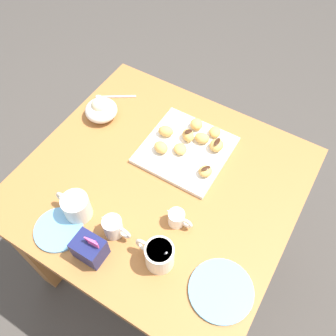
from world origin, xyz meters
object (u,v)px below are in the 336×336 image
object	(u,v)px
saucer_sky_left	(59,230)
beignet_1	(189,136)
beignet_6	(161,147)
beignet_8	(217,145)
dining_table	(160,200)
beignet_3	(215,132)
coffee_mug_cream_left	(159,255)
coffee_mug_cream_right	(76,206)
ice_cream_bowl	(101,109)
beignet_7	(166,131)
cream_pitcher_white	(113,227)
chocolate_sauce_pitcher	(177,218)
sugar_caddy	(90,249)
saucer_sky_right	(221,291)
beignet_0	(198,125)
pastry_plate_square	(186,150)
beignet_4	(205,171)
beignet_5	(180,149)
beignet_2	(202,138)

from	to	relation	value
saucer_sky_left	beignet_1	xyz separation A→B (m)	(-0.18, -0.52, 0.03)
beignet_6	beignet_8	distance (m)	0.20
dining_table	beignet_8	world-z (taller)	beignet_8
beignet_3	coffee_mug_cream_left	bearing A→B (deg)	98.49
coffee_mug_cream_right	ice_cream_bowl	world-z (taller)	ice_cream_bowl
beignet_3	beignet_7	world-z (taller)	beignet_7
cream_pitcher_white	chocolate_sauce_pitcher	world-z (taller)	cream_pitcher_white
dining_table	sugar_caddy	bearing A→B (deg)	83.95
saucer_sky_right	beignet_0	xyz separation A→B (m)	(0.34, -0.48, 0.03)
dining_table	beignet_3	world-z (taller)	beignet_3
pastry_plate_square	beignet_4	distance (m)	0.13
coffee_mug_cream_right	sugar_caddy	distance (m)	0.15
coffee_mug_cream_left	beignet_5	size ratio (longest dim) A/B	2.85
dining_table	beignet_6	distance (m)	0.21
beignet_5	beignet_7	xyz separation A→B (m)	(0.08, -0.04, 0.00)
saucer_sky_right	beignet_2	xyz separation A→B (m)	(0.30, -0.44, 0.03)
cream_pitcher_white	beignet_3	size ratio (longest dim) A/B	2.17
ice_cream_bowl	beignet_6	world-z (taller)	ice_cream_bowl
beignet_2	beignet_6	world-z (taller)	beignet_6
beignet_2	beignet_8	xyz separation A→B (m)	(-0.06, 0.00, 0.00)
dining_table	pastry_plate_square	bearing A→B (deg)	-95.89
sugar_caddy	beignet_4	size ratio (longest dim) A/B	2.20
beignet_6	beignet_5	bearing A→B (deg)	-152.11
beignet_8	beignet_1	bearing A→B (deg)	6.92
chocolate_sauce_pitcher	beignet_3	size ratio (longest dim) A/B	1.91
coffee_mug_cream_right	beignet_8	world-z (taller)	coffee_mug_cream_right
ice_cream_bowl	beignet_1	bearing A→B (deg)	-169.79
saucer_sky_right	beignet_8	distance (m)	0.50
chocolate_sauce_pitcher	beignet_4	world-z (taller)	chocolate_sauce_pitcher
coffee_mug_cream_left	beignet_5	xyz separation A→B (m)	(0.14, -0.37, -0.02)
saucer_sky_left	ice_cream_bowl	bearing A→B (deg)	-69.14
cream_pitcher_white	sugar_caddy	xyz separation A→B (m)	(0.02, 0.09, 0.00)
ice_cream_bowl	beignet_8	world-z (taller)	ice_cream_bowl
coffee_mug_cream_left	beignet_3	distance (m)	0.51
pastry_plate_square	beignet_3	distance (m)	0.13
chocolate_sauce_pitcher	saucer_sky_right	size ratio (longest dim) A/B	0.50
ice_cream_bowl	beignet_8	xyz separation A→B (m)	(-0.45, -0.08, -0.00)
beignet_3	beignet_7	size ratio (longest dim) A/B	0.86
sugar_caddy	saucer_sky_right	world-z (taller)	sugar_caddy
beignet_0	saucer_sky_right	bearing A→B (deg)	125.11
coffee_mug_cream_left	saucer_sky_right	bearing A→B (deg)	-175.57
coffee_mug_cream_left	beignet_2	size ratio (longest dim) A/B	2.66
coffee_mug_cream_left	saucer_sky_left	xyz separation A→B (m)	(0.32, 0.08, -0.04)
dining_table	coffee_mug_cream_right	size ratio (longest dim) A/B	7.33
ice_cream_bowl	chocolate_sauce_pitcher	bearing A→B (deg)	153.15
beignet_3	saucer_sky_right	bearing A→B (deg)	119.00
coffee_mug_cream_left	beignet_4	size ratio (longest dim) A/B	2.91
coffee_mug_cream_right	beignet_8	distance (m)	0.52
cream_pitcher_white	dining_table	bearing A→B (deg)	-94.11
saucer_sky_left	dining_table	bearing A→B (deg)	-118.04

